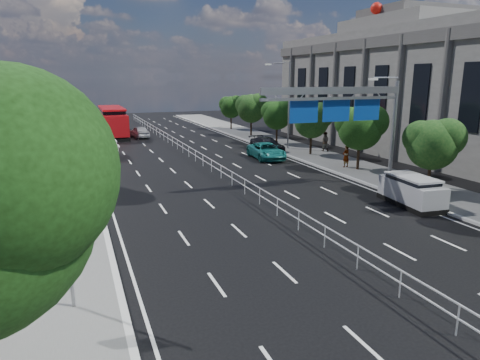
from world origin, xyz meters
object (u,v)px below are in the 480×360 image
red_bus (112,121)px  pedestrian_b (325,141)px  white_minivan (107,149)px  parked_car_dark (267,144)px  overhead_gantry (347,106)px  parked_car_teal (266,151)px  near_car_dark (121,125)px  silver_minivan (412,191)px  toilet_sign (50,227)px  near_car_silver (140,132)px  pedestrian_a (346,156)px

red_bus → pedestrian_b: (18.77, -20.83, -0.79)m
white_minivan → parked_car_dark: (15.59, -2.25, -0.14)m
red_bus → pedestrian_b: red_bus is taller
overhead_gantry → parked_car_teal: bearing=91.2°
near_car_dark → silver_minivan: bearing=109.0°
silver_minivan → pedestrian_b: size_ratio=2.26×
toilet_sign → red_bus: toilet_sign is taller
overhead_gantry → white_minivan: bearing=128.0°
near_car_dark → pedestrian_b: bearing=126.8°
near_car_silver → near_car_dark: near_car_dark is taller
overhead_gantry → parked_car_dark: (1.56, 15.72, -4.90)m
white_minivan → near_car_silver: (4.90, 12.85, -0.11)m
pedestrian_b → toilet_sign: bearing=77.9°
silver_minivan → white_minivan: bearing=130.1°
white_minivan → near_car_silver: size_ratio=0.93×
red_bus → parked_car_dark: (13.67, -18.08, -1.21)m
overhead_gantry → red_bus: (-12.11, 33.80, -3.69)m
parked_car_teal → pedestrian_b: pedestrian_b is taller
overhead_gantry → white_minivan: 23.29m
parked_car_teal → pedestrian_a: pedestrian_a is taller
white_minivan → near_car_dark: white_minivan is taller
overhead_gantry → near_car_dark: 40.83m
toilet_sign → near_car_dark: size_ratio=0.94×
near_car_dark → silver_minivan: silver_minivan is taller
red_bus → parked_car_dark: bearing=-52.7°
white_minivan → near_car_dark: 21.50m
near_car_dark → parked_car_dark: size_ratio=0.95×
overhead_gantry → silver_minivan: (1.56, -4.70, -4.73)m
toilet_sign → near_car_silver: 41.83m
white_minivan → red_bus: size_ratio=0.32×
overhead_gantry → silver_minivan: 6.85m
pedestrian_b → red_bus: bearing=-13.4°
parked_car_teal → overhead_gantry: bearing=-84.9°
near_car_silver → parked_car_dark: near_car_silver is taller
parked_car_teal → parked_car_dark: size_ratio=1.08×
white_minivan → near_car_dark: size_ratio=0.86×
white_minivan → silver_minivan: (15.59, -22.67, 0.03)m
white_minivan → red_bus: (1.92, 15.83, 1.07)m
overhead_gantry → near_car_dark: size_ratio=2.21×
white_minivan → parked_car_dark: size_ratio=0.82×
overhead_gantry → pedestrian_a: size_ratio=5.59×
toilet_sign → near_car_silver: toilet_sign is taller
toilet_sign → near_car_dark: toilet_sign is taller
overhead_gantry → pedestrian_a: overhead_gantry is taller
toilet_sign → pedestrian_b: bearing=43.4°
overhead_gantry → silver_minivan: size_ratio=2.31×
near_car_dark → parked_car_dark: 26.35m
toilet_sign → parked_car_teal: 28.17m
white_minivan → pedestrian_a: size_ratio=2.18×
white_minivan → pedestrian_b: bearing=-14.4°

